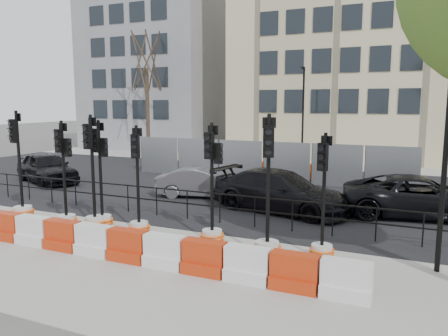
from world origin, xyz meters
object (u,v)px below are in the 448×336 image
at_px(traffic_signal_a, 21,197).
at_px(traffic_signal_h, 322,234).
at_px(car_a, 47,168).
at_px(car_c, 280,191).
at_px(lamp_post_near, 447,133).
at_px(traffic_signal_d, 102,203).

relative_size(traffic_signal_a, traffic_signal_h, 1.14).
height_order(car_a, car_c, car_a).
relative_size(lamp_post_near, traffic_signal_a, 1.65).
distance_m(traffic_signal_d, traffic_signal_h, 6.80).
bearing_deg(car_a, car_c, -70.08).
height_order(traffic_signal_d, traffic_signal_h, traffic_signal_d).
bearing_deg(lamp_post_near, car_a, 163.93).
xyz_separation_m(lamp_post_near, traffic_signal_h, (-2.62, -0.26, -2.57)).
bearing_deg(car_a, traffic_signal_h, -85.81).
height_order(traffic_signal_h, car_c, traffic_signal_h).
xyz_separation_m(traffic_signal_d, car_a, (-7.56, 5.16, -0.06)).
bearing_deg(lamp_post_near, car_c, 140.80).
height_order(traffic_signal_a, car_a, traffic_signal_a).
distance_m(traffic_signal_h, car_c, 4.91).
bearing_deg(car_c, traffic_signal_a, 133.07).
bearing_deg(car_a, lamp_post_near, -82.15).
bearing_deg(lamp_post_near, traffic_signal_a, -177.74).
xyz_separation_m(car_a, car_c, (12.02, -0.84, -0.00)).
relative_size(lamp_post_near, traffic_signal_d, 1.78).
height_order(traffic_signal_a, traffic_signal_d, traffic_signal_a).
bearing_deg(lamp_post_near, traffic_signal_d, -178.34).
distance_m(car_a, car_c, 12.04).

